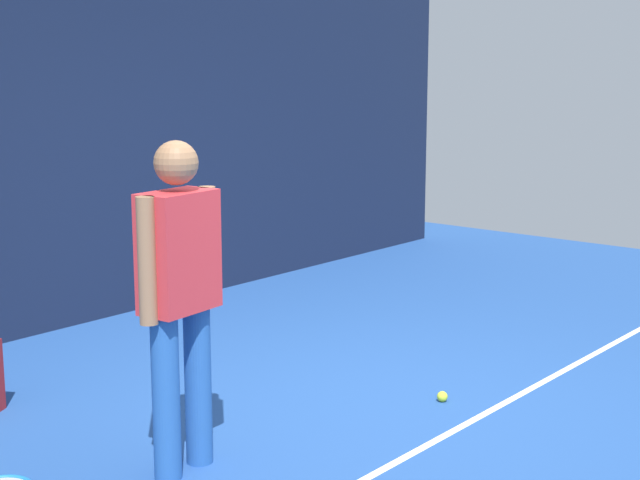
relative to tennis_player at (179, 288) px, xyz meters
The scene contains 5 objects.
ground_plane 1.64m from the tennis_player, ahead, with size 12.00×12.00×0.00m, color #234C93.
back_fence 3.11m from the tennis_player, 64.84° to the left, with size 10.00×0.10×2.91m, color #141E38.
court_line 1.80m from the tennis_player, 31.11° to the right, with size 9.00×0.05×0.00m, color white.
tennis_player is the anchor object (origin of this frame).
tennis_ball_by_fence 2.00m from the tennis_player, 15.57° to the right, with size 0.07×0.07×0.07m, color #CCE033.
Camera 1 is at (-4.39, -3.27, 2.07)m, focal length 53.42 mm.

